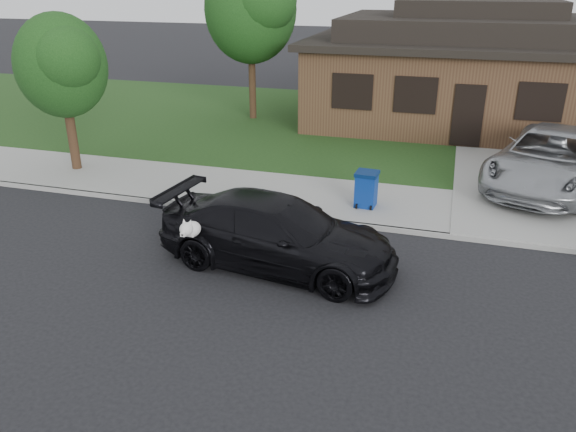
% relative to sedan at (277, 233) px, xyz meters
% --- Properties ---
extents(ground, '(120.00, 120.00, 0.00)m').
position_rel_sedan_xyz_m(ground, '(-0.29, -1.15, -0.73)').
color(ground, black).
rests_on(ground, ground).
extents(sidewalk, '(60.00, 3.00, 0.12)m').
position_rel_sedan_xyz_m(sidewalk, '(-0.29, 3.85, -0.67)').
color(sidewalk, gray).
rests_on(sidewalk, ground).
extents(curb, '(60.00, 0.12, 0.12)m').
position_rel_sedan_xyz_m(curb, '(-0.29, 2.35, -0.67)').
color(curb, gray).
rests_on(curb, ground).
extents(lawn, '(60.00, 13.00, 0.13)m').
position_rel_sedan_xyz_m(lawn, '(-0.29, 11.85, -0.66)').
color(lawn, '#193814').
rests_on(lawn, ground).
extents(driveway, '(4.50, 13.00, 0.14)m').
position_rel_sedan_xyz_m(driveway, '(5.71, 8.85, -0.66)').
color(driveway, gray).
rests_on(driveway, ground).
extents(sedan, '(5.23, 2.65, 1.46)m').
position_rel_sedan_xyz_m(sedan, '(0.00, 0.00, 0.00)').
color(sedan, black).
rests_on(sedan, ground).
extents(minivan, '(4.38, 6.27, 1.59)m').
position_rel_sedan_xyz_m(minivan, '(5.96, 6.39, 0.21)').
color(minivan, '#9EA0A4').
rests_on(minivan, driveway).
extents(recycling_bin, '(0.59, 0.62, 0.92)m').
position_rel_sedan_xyz_m(recycling_bin, '(1.29, 3.51, -0.14)').
color(recycling_bin, navy).
rests_on(recycling_bin, sidewalk).
extents(house, '(12.60, 8.60, 4.65)m').
position_rel_sedan_xyz_m(house, '(3.71, 13.85, 1.40)').
color(house, '#422B1C').
rests_on(house, ground).
extents(tree_0, '(3.78, 3.60, 6.34)m').
position_rel_sedan_xyz_m(tree_0, '(-4.63, 11.73, 3.75)').
color(tree_0, '#332114').
rests_on(tree_0, ground).
extents(tree_2, '(2.73, 2.60, 4.59)m').
position_rel_sedan_xyz_m(tree_2, '(-7.68, 3.96, 2.54)').
color(tree_2, '#332114').
rests_on(tree_2, ground).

